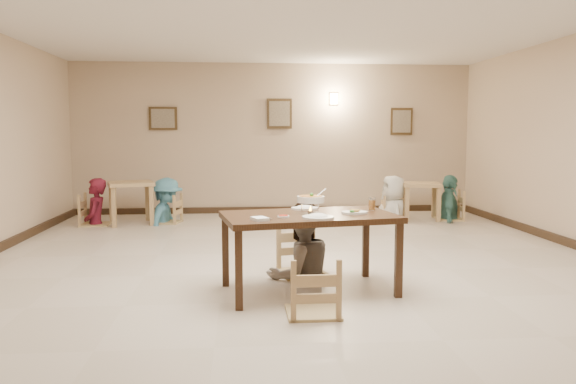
{
  "coord_description": "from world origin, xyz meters",
  "views": [
    {
      "loc": [
        -0.68,
        -6.34,
        1.61
      ],
      "look_at": [
        -0.16,
        -0.24,
        0.97
      ],
      "focal_mm": 35.0,
      "sensor_mm": 36.0,
      "label": 1
    }
  ],
  "objects": [
    {
      "name": "picture_c",
      "position": [
        2.6,
        4.96,
        1.85
      ],
      "size": [
        0.45,
        0.04,
        0.55
      ],
      "color": "#392916",
      "rests_on": "wall_back"
    },
    {
      "name": "main_diner",
      "position": [
        -0.01,
        -0.15,
        0.83
      ],
      "size": [
        0.98,
        0.88,
        1.67
      ],
      "primitive_type": "imported",
      "rotation": [
        0.0,
        0.0,
        3.5
      ],
      "color": "gray",
      "rests_on": "floor"
    },
    {
      "name": "bg_chair_ll",
      "position": [
        -3.23,
        3.68,
        0.52
      ],
      "size": [
        0.49,
        0.49,
        1.04
      ],
      "rotation": [
        0.0,
        0.0,
        1.58
      ],
      "color": "tan",
      "rests_on": "floor"
    },
    {
      "name": "napkin_cutlery",
      "position": [
        -0.5,
        -1.16,
        0.81
      ],
      "size": [
        0.21,
        0.27,
        0.03
      ],
      "color": "white",
      "rests_on": "main_table"
    },
    {
      "name": "bg_chair_lr",
      "position": [
        -2.02,
        3.82,
        0.49
      ],
      "size": [
        0.46,
        0.46,
        0.98
      ],
      "rotation": [
        0.0,
        0.0,
        -1.8
      ],
      "color": "tan",
      "rests_on": "floor"
    },
    {
      "name": "bg_diner_a",
      "position": [
        -3.23,
        3.68,
        0.83
      ],
      "size": [
        0.44,
        0.63,
        1.65
      ],
      "primitive_type": "imported",
      "rotation": [
        0.0,
        0.0,
        4.79
      ],
      "color": "maroon",
      "rests_on": "floor"
    },
    {
      "name": "wall_front",
      "position": [
        0.0,
        -5.0,
        1.5
      ],
      "size": [
        10.0,
        0.0,
        10.0
      ],
      "primitive_type": "plane",
      "rotation": [
        -1.57,
        0.0,
        0.0
      ],
      "color": "tan",
      "rests_on": "floor"
    },
    {
      "name": "bg_table_left",
      "position": [
        -2.63,
        3.75,
        0.62
      ],
      "size": [
        0.93,
        0.93,
        0.75
      ],
      "rotation": [
        0.0,
        0.0,
        0.28
      ],
      "color": "tan",
      "rests_on": "floor"
    },
    {
      "name": "rice_plate_near",
      "position": [
        0.05,
        -1.08,
        0.81
      ],
      "size": [
        0.3,
        0.3,
        0.07
      ],
      "color": "white",
      "rests_on": "main_table"
    },
    {
      "name": "bg_chair_rr",
      "position": [
        3.2,
        3.77,
        0.52
      ],
      "size": [
        0.49,
        0.49,
        1.04
      ],
      "rotation": [
        0.0,
        0.0,
        -1.73
      ],
      "color": "tan",
      "rests_on": "floor"
    },
    {
      "name": "chair_near",
      "position": [
        -0.04,
        -1.49,
        0.5
      ],
      "size": [
        0.47,
        0.47,
        1.01
      ],
      "rotation": [
        0.0,
        0.0,
        3.14
      ],
      "color": "tan",
      "rests_on": "floor"
    },
    {
      "name": "bg_diner_c",
      "position": [
        2.15,
        3.85,
        0.83
      ],
      "size": [
        0.56,
        0.83,
        1.66
      ],
      "primitive_type": "imported",
      "rotation": [
        0.0,
        0.0,
        4.75
      ],
      "color": "silver",
      "rests_on": "floor"
    },
    {
      "name": "wall_sconce",
      "position": [
        1.2,
        4.96,
        2.3
      ],
      "size": [
        0.16,
        0.05,
        0.22
      ],
      "primitive_type": "cube",
      "color": "#FFD88C",
      "rests_on": "wall_back"
    },
    {
      "name": "fried_plate",
      "position": [
        0.47,
        -0.79,
        0.82
      ],
      "size": [
        0.27,
        0.27,
        0.06
      ],
      "color": "white",
      "rests_on": "main_table"
    },
    {
      "name": "bg_diner_b",
      "position": [
        -2.02,
        3.82,
        0.82
      ],
      "size": [
        0.84,
        1.17,
        1.63
      ],
      "primitive_type": "imported",
      "rotation": [
        0.0,
        0.0,
        1.33
      ],
      "color": "teal",
      "rests_on": "floor"
    },
    {
      "name": "chili_dish",
      "position": [
        -0.27,
        -0.99,
        0.81
      ],
      "size": [
        0.12,
        0.12,
        0.02
      ],
      "color": "white",
      "rests_on": "main_table"
    },
    {
      "name": "drink_glass",
      "position": [
        0.7,
        -0.54,
        0.86
      ],
      "size": [
        0.07,
        0.07,
        0.14
      ],
      "color": "white",
      "rests_on": "main_table"
    },
    {
      "name": "picture_b",
      "position": [
        0.1,
        4.96,
        2.0
      ],
      "size": [
        0.5,
        0.04,
        0.6
      ],
      "color": "#392916",
      "rests_on": "wall_back"
    },
    {
      "name": "bg_chair_rl",
      "position": [
        2.15,
        3.85,
        0.43
      ],
      "size": [
        0.41,
        0.41,
        0.87
      ],
      "rotation": [
        0.0,
        0.0,
        1.46
      ],
      "color": "tan",
      "rests_on": "floor"
    },
    {
      "name": "ceiling",
      "position": [
        0.0,
        0.0,
        3.0
      ],
      "size": [
        10.0,
        10.0,
        0.0
      ],
      "primitive_type": "plane",
      "color": "silver",
      "rests_on": "wall_back"
    },
    {
      "name": "rice_plate_far",
      "position": [
        0.0,
        -0.43,
        0.81
      ],
      "size": [
        0.29,
        0.29,
        0.07
      ],
      "color": "white",
      "rests_on": "main_table"
    },
    {
      "name": "bg_table_right",
      "position": [
        2.68,
        3.84,
        0.55
      ],
      "size": [
        0.81,
        0.81,
        0.69
      ],
      "rotation": [
        0.0,
        0.0,
        -0.19
      ],
      "color": "tan",
      "rests_on": "floor"
    },
    {
      "name": "bg_diner_d",
      "position": [
        3.2,
        3.77,
        0.84
      ],
      "size": [
        0.7,
        1.07,
        1.68
      ],
      "primitive_type": "imported",
      "rotation": [
        0.0,
        0.0,
        1.25
      ],
      "color": "#468178",
      "rests_on": "floor"
    },
    {
      "name": "picture_a",
      "position": [
        -2.2,
        4.96,
        1.9
      ],
      "size": [
        0.55,
        0.04,
        0.45
      ],
      "color": "#392916",
      "rests_on": "wall_back"
    },
    {
      "name": "curry_warmer",
      "position": [
        0.02,
        -0.75,
        0.94
      ],
      "size": [
        0.31,
        0.28,
        0.25
      ],
      "color": "silver",
      "rests_on": "main_table"
    },
    {
      "name": "floor",
      "position": [
        0.0,
        0.0,
        0.0
      ],
      "size": [
        10.0,
        10.0,
        0.0
      ],
      "primitive_type": "plane",
      "color": "beige",
      "rests_on": "ground"
    },
    {
      "name": "main_table",
      "position": [
        0.01,
        -0.78,
        0.72
      ],
      "size": [
        1.84,
        1.24,
        0.8
      ],
      "rotation": [
        0.0,
        0.0,
        0.17
      ],
      "color": "#392314",
      "rests_on": "floor"
    },
    {
      "name": "chair_far",
      "position": [
        0.01,
        -0.06,
        0.54
      ],
      "size": [
        0.51,
        0.51,
        1.09
      ],
      "rotation": [
        0.0,
        0.0,
        0.22
      ],
      "color": "tan",
      "rests_on": "floor"
    },
    {
      "name": "baseboard_back",
      "position": [
        0.0,
        4.97,
        0.06
      ],
      "size": [
        8.0,
        0.06,
        0.12
      ],
      "primitive_type": "cube",
      "color": "#2F2014",
      "rests_on": "floor"
    },
    {
      "name": "wall_back",
      "position": [
        0.0,
        5.0,
        1.5
      ],
      "size": [
        10.0,
        0.0,
        10.0
      ],
      "primitive_type": "plane",
      "rotation": [
        1.57,
        0.0,
        0.0
      ],
      "color": "tan",
      "rests_on": "floor"
    }
  ]
}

